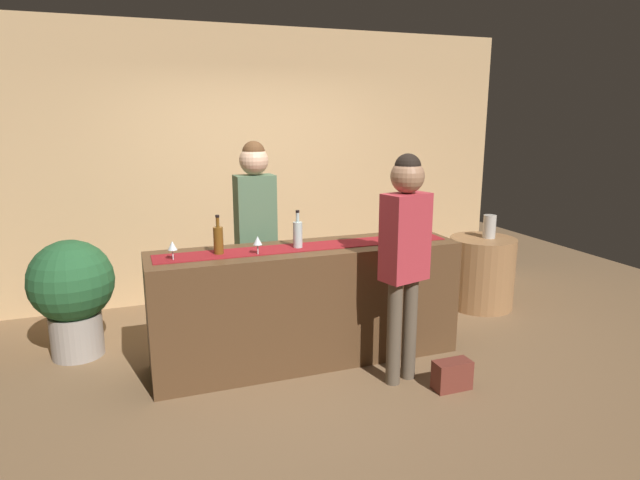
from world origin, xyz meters
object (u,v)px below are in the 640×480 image
object	(u,v)px
wine_glass_mid_counter	(258,241)
vase_on_side_table	(489,227)
wine_bottle_clear	(298,234)
round_side_table	(481,272)
wine_bottle_amber	(218,240)
bartender	(255,218)
handbag	(452,375)
wine_glass_near_customer	(172,246)
potted_plant_tall	(72,290)
customer_sipping	(405,244)

from	to	relation	value
wine_glass_mid_counter	vase_on_side_table	xyz separation A→B (m)	(2.62, 0.69, -0.21)
vase_on_side_table	wine_bottle_clear	bearing A→B (deg)	-165.40
round_side_table	vase_on_side_table	bearing A→B (deg)	-3.49
wine_bottle_amber	vase_on_side_table	distance (m)	2.96
wine_glass_mid_counter	round_side_table	xyz separation A→B (m)	(2.56, 0.70, -0.70)
bartender	vase_on_side_table	world-z (taller)	bartender
wine_bottle_amber	handbag	xyz separation A→B (m)	(1.54, -0.86, -0.96)
wine_bottle_clear	wine_glass_near_customer	distance (m)	0.96
bartender	potted_plant_tall	size ratio (longest dim) A/B	1.78
handbag	round_side_table	bearing A→B (deg)	48.16
round_side_table	potted_plant_tall	bearing A→B (deg)	178.04
customer_sipping	potted_plant_tall	bearing A→B (deg)	134.60
vase_on_side_table	potted_plant_tall	size ratio (longest dim) A/B	0.24
vase_on_side_table	customer_sipping	bearing A→B (deg)	-144.19
wine_glass_near_customer	bartender	world-z (taller)	bartender
round_side_table	vase_on_side_table	distance (m)	0.49
wine_glass_near_customer	wine_glass_mid_counter	xyz separation A→B (m)	(0.62, -0.05, 0.00)
handbag	vase_on_side_table	bearing A→B (deg)	46.81
round_side_table	handbag	bearing A→B (deg)	-131.84
wine_bottle_amber	handbag	distance (m)	2.01
wine_bottle_amber	wine_glass_mid_counter	xyz separation A→B (m)	(0.27, -0.11, -0.01)
round_side_table	potted_plant_tall	xyz separation A→B (m)	(-3.94, 0.13, 0.21)
wine_bottle_amber	wine_glass_near_customer	world-z (taller)	wine_bottle_amber
bartender	vase_on_side_table	distance (m)	2.49
vase_on_side_table	handbag	xyz separation A→B (m)	(-1.35, -1.44, -0.75)
wine_bottle_clear	bartender	distance (m)	0.62
wine_glass_mid_counter	potted_plant_tall	bearing A→B (deg)	148.96
bartender	vase_on_side_table	xyz separation A→B (m)	(2.47, 0.01, -0.25)
potted_plant_tall	vase_on_side_table	bearing A→B (deg)	-1.98
wine_bottle_clear	wine_bottle_amber	distance (m)	0.62
wine_glass_mid_counter	potted_plant_tall	distance (m)	1.68
wine_glass_near_customer	handbag	size ratio (longest dim) A/B	0.51
vase_on_side_table	wine_glass_mid_counter	bearing A→B (deg)	-165.19
customer_sipping	vase_on_side_table	bearing A→B (deg)	19.77
wine_bottle_amber	handbag	size ratio (longest dim) A/B	1.08
wine_bottle_clear	wine_glass_mid_counter	size ratio (longest dim) A/B	2.10
wine_glass_mid_counter	handbag	size ratio (longest dim) A/B	0.51
vase_on_side_table	handbag	size ratio (longest dim) A/B	0.86
wine_bottle_clear	potted_plant_tall	world-z (taller)	wine_bottle_clear
potted_plant_tall	wine_bottle_clear	bearing A→B (deg)	-22.88
handbag	wine_bottle_clear	bearing A→B (deg)	137.30
customer_sipping	potted_plant_tall	distance (m)	2.75
round_side_table	handbag	size ratio (longest dim) A/B	2.64
wine_bottle_amber	round_side_table	distance (m)	2.98
wine_bottle_amber	customer_sipping	size ratio (longest dim) A/B	0.18
wine_bottle_amber	round_side_table	size ratio (longest dim) A/B	0.41
bartender	potted_plant_tall	world-z (taller)	bartender
wine_bottle_clear	handbag	world-z (taller)	wine_bottle_clear
handbag	wine_bottle_amber	bearing A→B (deg)	150.82
wine_glass_near_customer	wine_glass_mid_counter	world-z (taller)	same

